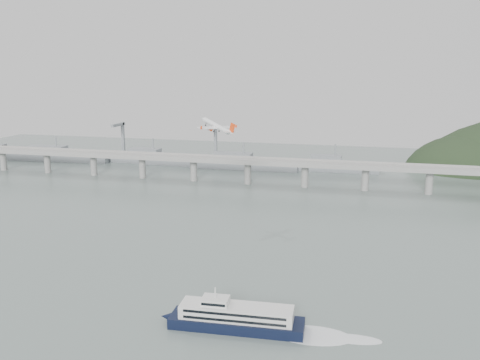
# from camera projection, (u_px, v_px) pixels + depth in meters

# --- Properties ---
(ground) EXTENTS (900.00, 900.00, 0.00)m
(ground) POSITION_uv_depth(u_px,v_px,m) (212.00, 275.00, 249.28)
(ground) COLOR slate
(ground) RESTS_ON ground
(bridge) EXTENTS (800.00, 22.00, 23.90)m
(bridge) POSITION_uv_depth(u_px,v_px,m) (280.00, 166.00, 435.02)
(bridge) COLOR #959593
(bridge) RESTS_ON ground
(distant_fleet) EXTENTS (453.00, 60.90, 40.00)m
(distant_fleet) POSITION_uv_depth(u_px,v_px,m) (147.00, 158.00, 536.33)
(distant_fleet) COLOR gray
(distant_fleet) RESTS_ON ground
(ferry) EXTENTS (86.50, 18.06, 16.31)m
(ferry) POSITION_uv_depth(u_px,v_px,m) (236.00, 318.00, 197.11)
(ferry) COLOR black
(ferry) RESTS_ON ground
(airliner) EXTENTS (29.42, 28.12, 11.23)m
(airliner) POSITION_uv_depth(u_px,v_px,m) (217.00, 126.00, 330.97)
(airliner) COLOR white
(airliner) RESTS_ON ground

